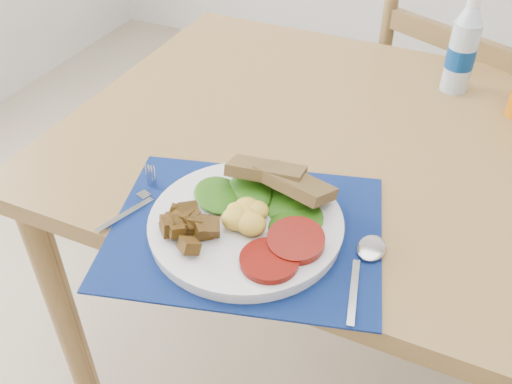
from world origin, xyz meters
TOP-DOWN VIEW (x-y plane):
  - table at (0.00, 0.20)m, footprint 1.40×0.90m
  - chair_far at (0.04, 0.82)m, footprint 0.59×0.58m
  - placemat at (-0.20, -0.14)m, footprint 0.52×0.45m
  - breakfast_plate at (-0.21, -0.15)m, footprint 0.31×0.31m
  - fork at (-0.40, -0.16)m, footprint 0.05×0.16m
  - spoon at (0.00, -0.13)m, footprint 0.04×0.19m
  - water_bottle at (0.03, 0.48)m, footprint 0.06×0.06m

SIDE VIEW (x-z plane):
  - chair_far at x=0.04m, z-range 0.00..1.22m
  - table at x=0.00m, z-range 0.29..1.04m
  - placemat at x=-0.20m, z-range 0.75..0.75m
  - fork at x=-0.40m, z-range 0.75..0.76m
  - spoon at x=0.00m, z-range 0.75..0.76m
  - breakfast_plate at x=-0.21m, z-range 0.74..0.81m
  - water_bottle at x=0.03m, z-range 0.74..0.95m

